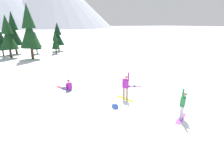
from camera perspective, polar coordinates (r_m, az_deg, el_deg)
The scene contains 13 objects.
ground_plane at distance 11.15m, azimuth 5.94°, elevation -10.26°, with size 800.00×800.00×0.00m, color silver.
snowboarder_foreground at distance 11.33m, azimuth 20.94°, elevation -5.93°, with size 1.50×1.00×1.92m.
snowboarder_midground at distance 13.37m, azimuth 4.19°, elevation -0.74°, with size 0.64×1.62×2.05m.
snowboarder_background at distance 15.76m, azimuth -13.56°, elevation -0.72°, with size 1.06×1.80×0.96m.
loose_snowboard_near_right at distance 16.38m, azimuth 6.09°, elevation -0.73°, with size 1.83×0.93×0.09m.
backpack_blue at distance 12.25m, azimuth 0.94°, elevation -6.83°, with size 0.40×0.55×0.27m.
pine_tree_leaning at distance 33.89m, azimuth -29.53°, elevation 13.06°, with size 2.68×2.68×6.67m.
pine_tree_short at distance 35.93m, azimuth -17.09°, elevation 12.43°, with size 1.50×1.50×4.08m.
pine_tree_broad at distance 36.89m, azimuth -22.44°, elevation 11.96°, with size 1.72×1.72×4.02m.
pine_tree_young at distance 38.16m, azimuth -28.14°, elevation 14.19°, with size 2.58×2.58×7.43m.
pine_tree_tall at distance 39.43m, azimuth -16.40°, elevation 14.13°, with size 2.41×2.41×5.58m.
pine_tree_slender at distance 37.04m, azimuth -31.05°, elevation 11.31°, with size 1.83×1.83×4.63m.
pine_tree_twin at distance 31.43m, azimuth -24.19°, elevation 15.08°, with size 3.10×3.10×8.18m.
Camera 1 is at (-5.70, -8.00, 5.27)m, focal length 29.63 mm.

